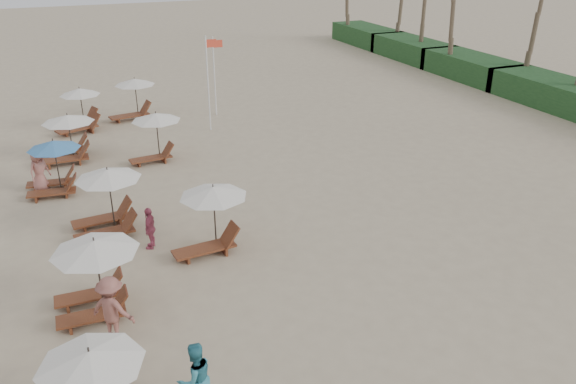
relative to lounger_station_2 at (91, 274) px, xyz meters
name	(u,v)px	position (x,y,z in m)	size (l,w,h in m)	color
ground	(342,328)	(5.96, -3.34, -1.21)	(160.00, 160.00, 0.00)	tan
shrub_hedge	(552,92)	(27.96, 11.16, -0.41)	(3.20, 53.00, 1.60)	#193D1C
lounger_station_2	(91,274)	(0.00, 0.00, 0.00)	(2.54, 2.37, 2.23)	brown
lounger_station_3	(104,203)	(0.87, 4.71, -0.08)	(2.64, 2.25, 2.35)	brown
lounger_station_4	(51,168)	(-0.67, 9.05, -0.13)	(2.43, 2.06, 2.20)	brown
lounger_station_5	(64,139)	(0.02, 12.69, -0.18)	(2.75, 2.33, 2.15)	brown
lounger_station_6	(77,112)	(0.89, 17.15, -0.23)	(2.68, 2.66, 2.24)	brown
inland_station_0	(209,215)	(3.87, 2.02, 0.11)	(2.78, 2.24, 2.22)	brown
inland_station_1	(154,132)	(3.81, 11.01, 0.19)	(2.65, 2.24, 2.22)	brown
inland_station_2	(132,97)	(3.93, 18.08, 0.06)	(2.89, 2.24, 2.22)	brown
beachgoer_mid_a	(195,378)	(1.67, -4.61, -0.35)	(0.84, 0.66, 1.73)	teal
beachgoer_mid_b	(112,309)	(0.33, -1.40, -0.29)	(1.19, 0.68, 1.84)	#8E5248
beachgoer_far_a	(150,228)	(2.10, 3.02, -0.47)	(0.86, 0.36, 1.48)	#AB445D
beachgoer_far_b	(39,170)	(-1.16, 9.42, -0.31)	(0.88, 0.57, 1.81)	#AD695E
flag_pole_near	(208,79)	(7.42, 14.47, 1.51)	(0.59, 0.08, 4.95)	silver
flag_pole_far	(215,72)	(8.50, 17.04, 1.25)	(0.60, 0.08, 4.44)	silver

